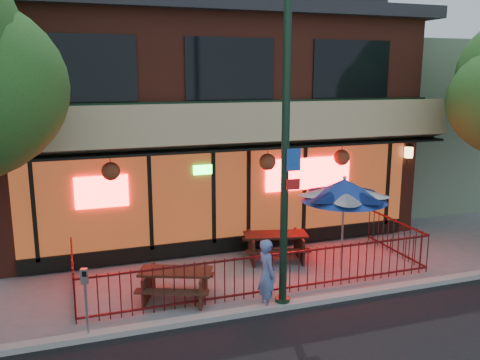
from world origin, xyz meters
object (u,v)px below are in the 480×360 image
object	(u,v)px
picnic_table_left	(176,280)
pedestrian	(267,274)
picnic_table_right	(275,242)
street_light	(285,162)
parking_meter_near	(85,292)
patio_umbrella	(344,190)

from	to	relation	value
picnic_table_left	pedestrian	size ratio (longest dim) A/B	1.25
picnic_table_left	picnic_table_right	xyz separation A→B (m)	(3.03, 1.56, 0.03)
street_light	parking_meter_near	distance (m)	4.57
patio_umbrella	pedestrian	xyz separation A→B (m)	(-2.60, -1.40, -1.31)
street_light	pedestrian	bearing A→B (deg)	171.38
pedestrian	street_light	bearing A→B (deg)	-102.54
picnic_table_right	pedestrian	world-z (taller)	pedestrian
picnic_table_left	pedestrian	distance (m)	2.05
pedestrian	picnic_table_left	bearing A→B (deg)	54.81
patio_umbrella	parking_meter_near	xyz separation A→B (m)	(-6.25, -1.53, -1.12)
patio_umbrella	parking_meter_near	size ratio (longest dim) A/B	1.73
street_light	picnic_table_right	size ratio (longest dim) A/B	3.64
picnic_table_right	patio_umbrella	size ratio (longest dim) A/B	0.79
picnic_table_right	patio_umbrella	xyz separation A→B (m)	(1.30, -1.21, 1.60)
picnic_table_left	street_light	bearing A→B (deg)	-27.95
street_light	pedestrian	distance (m)	2.41
street_light	patio_umbrella	xyz separation A→B (m)	(2.25, 1.45, -1.08)
picnic_table_left	parking_meter_near	size ratio (longest dim) A/B	1.36
picnic_table_right	parking_meter_near	size ratio (longest dim) A/B	1.37
parking_meter_near	street_light	bearing A→B (deg)	1.11
street_light	patio_umbrella	size ratio (longest dim) A/B	2.88
picnic_table_left	patio_umbrella	xyz separation A→B (m)	(4.33, 0.35, 1.63)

